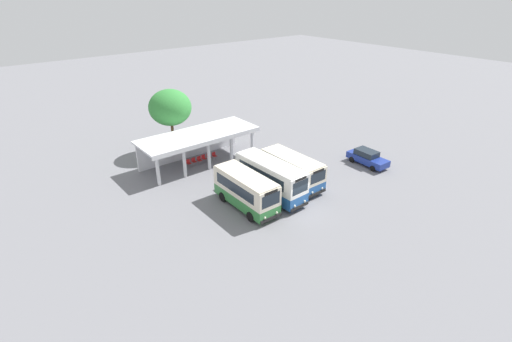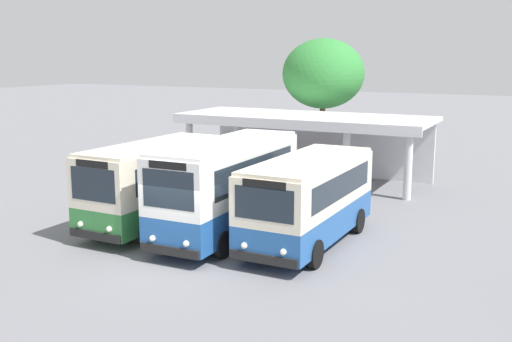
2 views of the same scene
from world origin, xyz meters
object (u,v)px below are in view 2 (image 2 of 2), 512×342
(city_bus_middle_cream, at_px, (309,197))
(waiting_chair_far_end_seat, at_px, (333,174))
(waiting_chair_second_from_end, at_px, (287,169))
(waiting_chair_end_by_column, at_px, (276,168))
(waiting_chair_fifth_seat, at_px, (322,172))
(waiting_chair_fourth_seat, at_px, (310,171))
(city_bus_second_in_row, at_px, (228,184))
(waiting_chair_middle_seat, at_px, (298,170))
(city_bus_nearest_orange, at_px, (155,181))

(city_bus_middle_cream, distance_m, waiting_chair_far_end_seat, 10.13)
(waiting_chair_second_from_end, xyz_separation_m, waiting_chair_far_end_seat, (2.56, -0.11, 0.00))
(waiting_chair_end_by_column, relative_size, waiting_chair_fifth_seat, 1.00)
(waiting_chair_second_from_end, height_order, waiting_chair_fourth_seat, same)
(city_bus_middle_cream, bearing_deg, waiting_chair_far_end_seat, 105.03)
(city_bus_second_in_row, distance_m, waiting_chair_far_end_seat, 10.11)
(waiting_chair_middle_seat, bearing_deg, city_bus_middle_cream, -65.09)
(city_bus_middle_cream, height_order, waiting_chair_fourth_seat, city_bus_middle_cream)
(waiting_chair_far_end_seat, bearing_deg, waiting_chair_fifth_seat, 170.32)
(city_bus_second_in_row, xyz_separation_m, waiting_chair_far_end_seat, (0.39, 10.01, -1.36))
(city_bus_nearest_orange, distance_m, city_bus_second_in_row, 3.01)
(city_bus_second_in_row, xyz_separation_m, waiting_chair_second_from_end, (-2.17, 10.12, -1.36))
(city_bus_nearest_orange, xyz_separation_m, waiting_chair_fifth_seat, (2.75, 10.36, -1.23))
(city_bus_nearest_orange, bearing_deg, city_bus_second_in_row, 4.57)
(city_bus_second_in_row, bearing_deg, city_bus_nearest_orange, -175.43)
(city_bus_middle_cream, xyz_separation_m, waiting_chair_fourth_seat, (-3.89, 9.87, -1.15))
(waiting_chair_fifth_seat, bearing_deg, waiting_chair_middle_seat, -176.74)
(city_bus_nearest_orange, distance_m, waiting_chair_fourth_seat, 10.68)
(city_bus_second_in_row, distance_m, waiting_chair_fourth_seat, 10.29)
(waiting_chair_end_by_column, relative_size, waiting_chair_far_end_seat, 1.00)
(waiting_chair_fourth_seat, xyz_separation_m, waiting_chair_fifth_seat, (0.64, -0.03, 0.00))
(waiting_chair_middle_seat, bearing_deg, waiting_chair_second_from_end, 173.53)
(city_bus_middle_cream, relative_size, waiting_chair_far_end_seat, 8.08)
(city_bus_nearest_orange, relative_size, waiting_chair_second_from_end, 7.95)
(city_bus_second_in_row, height_order, waiting_chair_far_end_seat, city_bus_second_in_row)
(city_bus_second_in_row, distance_m, waiting_chair_middle_seat, 10.26)
(city_bus_nearest_orange, distance_m, waiting_chair_fifth_seat, 10.79)
(waiting_chair_middle_seat, relative_size, waiting_chair_fourth_seat, 1.00)
(city_bus_middle_cream, height_order, waiting_chair_middle_seat, city_bus_middle_cream)
(waiting_chair_second_from_end, distance_m, waiting_chair_middle_seat, 0.64)
(waiting_chair_fifth_seat, relative_size, waiting_chair_far_end_seat, 1.00)
(waiting_chair_fourth_seat, height_order, waiting_chair_fifth_seat, same)
(city_bus_nearest_orange, distance_m, waiting_chair_second_from_end, 10.47)
(waiting_chair_middle_seat, relative_size, waiting_chair_far_end_seat, 1.00)
(waiting_chair_middle_seat, distance_m, waiting_chair_fifth_seat, 1.28)
(city_bus_nearest_orange, relative_size, waiting_chair_fourth_seat, 7.95)
(waiting_chair_second_from_end, bearing_deg, city_bus_middle_cream, -62.26)
(city_bus_middle_cream, distance_m, waiting_chair_second_from_end, 11.17)
(waiting_chair_second_from_end, distance_m, waiting_chair_far_end_seat, 2.56)
(waiting_chair_fifth_seat, bearing_deg, city_bus_nearest_orange, -104.85)
(city_bus_second_in_row, height_order, waiting_chair_fifth_seat, city_bus_second_in_row)
(waiting_chair_end_by_column, bearing_deg, waiting_chair_far_end_seat, -1.85)
(city_bus_second_in_row, xyz_separation_m, waiting_chair_fifth_seat, (-0.25, 10.12, -1.36))
(city_bus_nearest_orange, bearing_deg, waiting_chair_far_end_seat, 71.72)
(city_bus_middle_cream, xyz_separation_m, waiting_chair_end_by_column, (-5.81, 9.83, -1.15))
(waiting_chair_end_by_column, height_order, waiting_chair_far_end_seat, same)
(city_bus_second_in_row, bearing_deg, waiting_chair_middle_seat, 98.67)
(waiting_chair_fourth_seat, bearing_deg, city_bus_middle_cream, -68.48)
(waiting_chair_far_end_seat, bearing_deg, city_bus_second_in_row, -92.22)
(city_bus_second_in_row, bearing_deg, waiting_chair_far_end_seat, 87.78)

